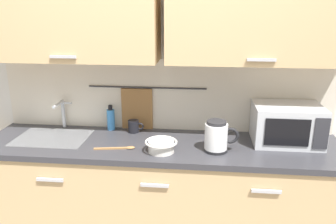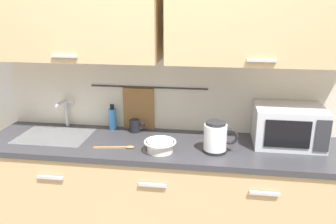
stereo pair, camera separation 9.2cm
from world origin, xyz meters
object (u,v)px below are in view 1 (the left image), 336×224
(wooden_spoon, at_px, (120,148))
(dish_soap_bottle, at_px, (111,119))
(microwave, at_px, (287,124))
(mixing_bowl, at_px, (161,145))
(mug_near_sink, at_px, (134,126))
(electric_kettle, at_px, (217,137))

(wooden_spoon, bearing_deg, dish_soap_bottle, 112.96)
(microwave, distance_m, dish_soap_bottle, 1.30)
(dish_soap_bottle, relative_size, mixing_bowl, 0.92)
(microwave, bearing_deg, wooden_spoon, -168.06)
(dish_soap_bottle, relative_size, wooden_spoon, 0.71)
(mug_near_sink, distance_m, mixing_bowl, 0.42)
(electric_kettle, distance_m, mug_near_sink, 0.68)
(mug_near_sink, relative_size, wooden_spoon, 0.44)
(electric_kettle, relative_size, dish_soap_bottle, 1.16)
(mixing_bowl, distance_m, wooden_spoon, 0.29)
(wooden_spoon, bearing_deg, mug_near_sink, 84.12)
(mug_near_sink, bearing_deg, microwave, -4.31)
(electric_kettle, distance_m, dish_soap_bottle, 0.87)
(microwave, xyz_separation_m, dish_soap_bottle, (-1.29, 0.13, -0.05))
(microwave, xyz_separation_m, mug_near_sink, (-1.10, 0.08, -0.09))
(dish_soap_bottle, bearing_deg, electric_kettle, -22.40)
(dish_soap_bottle, distance_m, mixing_bowl, 0.58)
(dish_soap_bottle, distance_m, wooden_spoon, 0.41)
(microwave, bearing_deg, dish_soap_bottle, 174.41)
(microwave, relative_size, electric_kettle, 2.03)
(electric_kettle, xyz_separation_m, mug_near_sink, (-0.61, 0.29, -0.05))
(electric_kettle, bearing_deg, mixing_bowl, -171.74)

